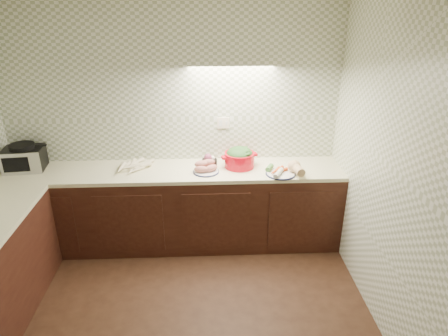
{
  "coord_description": "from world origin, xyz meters",
  "views": [
    {
      "loc": [
        0.36,
        -2.38,
        2.62
      ],
      "look_at": [
        0.53,
        1.25,
        1.02
      ],
      "focal_mm": 32.0,
      "sensor_mm": 36.0,
      "label": 1
    }
  ],
  "objects_px": {
    "onion_bowl": "(209,161)",
    "veg_plate": "(287,169)",
    "sweet_potato_plate": "(206,168)",
    "dutch_oven": "(239,157)",
    "parsnip_pile": "(135,166)",
    "toaster_oven": "(24,158)"
  },
  "relations": [
    {
      "from": "parsnip_pile",
      "to": "dutch_oven",
      "type": "relative_size",
      "value": 1.04
    },
    {
      "from": "onion_bowl",
      "to": "veg_plate",
      "type": "xyz_separation_m",
      "value": [
        0.8,
        -0.27,
        0.0
      ]
    },
    {
      "from": "veg_plate",
      "to": "dutch_oven",
      "type": "bearing_deg",
      "value": 156.89
    },
    {
      "from": "sweet_potato_plate",
      "to": "dutch_oven",
      "type": "distance_m",
      "value": 0.39
    },
    {
      "from": "dutch_oven",
      "to": "parsnip_pile",
      "type": "bearing_deg",
      "value": 165.4
    },
    {
      "from": "toaster_oven",
      "to": "onion_bowl",
      "type": "bearing_deg",
      "value": -5.58
    },
    {
      "from": "dutch_oven",
      "to": "veg_plate",
      "type": "xyz_separation_m",
      "value": [
        0.48,
        -0.2,
        -0.06
      ]
    },
    {
      "from": "parsnip_pile",
      "to": "onion_bowl",
      "type": "xyz_separation_m",
      "value": [
        0.79,
        0.06,
        0.01
      ]
    },
    {
      "from": "parsnip_pile",
      "to": "dutch_oven",
      "type": "xyz_separation_m",
      "value": [
        1.11,
        -0.0,
        0.08
      ]
    },
    {
      "from": "sweet_potato_plate",
      "to": "onion_bowl",
      "type": "bearing_deg",
      "value": 77.64
    },
    {
      "from": "onion_bowl",
      "to": "veg_plate",
      "type": "height_order",
      "value": "veg_plate"
    },
    {
      "from": "onion_bowl",
      "to": "dutch_oven",
      "type": "bearing_deg",
      "value": -11.93
    },
    {
      "from": "sweet_potato_plate",
      "to": "veg_plate",
      "type": "relative_size",
      "value": 0.75
    },
    {
      "from": "toaster_oven",
      "to": "onion_bowl",
      "type": "distance_m",
      "value": 1.95
    },
    {
      "from": "parsnip_pile",
      "to": "sweet_potato_plate",
      "type": "bearing_deg",
      "value": -9.54
    },
    {
      "from": "onion_bowl",
      "to": "dutch_oven",
      "type": "distance_m",
      "value": 0.34
    },
    {
      "from": "sweet_potato_plate",
      "to": "veg_plate",
      "type": "xyz_separation_m",
      "value": [
        0.84,
        -0.08,
        0.0
      ]
    },
    {
      "from": "toaster_oven",
      "to": "onion_bowl",
      "type": "xyz_separation_m",
      "value": [
        1.95,
        0.03,
        -0.08
      ]
    },
    {
      "from": "sweet_potato_plate",
      "to": "onion_bowl",
      "type": "relative_size",
      "value": 1.67
    },
    {
      "from": "toaster_oven",
      "to": "parsnip_pile",
      "type": "relative_size",
      "value": 1.03
    },
    {
      "from": "toaster_oven",
      "to": "dutch_oven",
      "type": "height_order",
      "value": "toaster_oven"
    },
    {
      "from": "dutch_oven",
      "to": "onion_bowl",
      "type": "bearing_deg",
      "value": 153.69
    }
  ]
}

